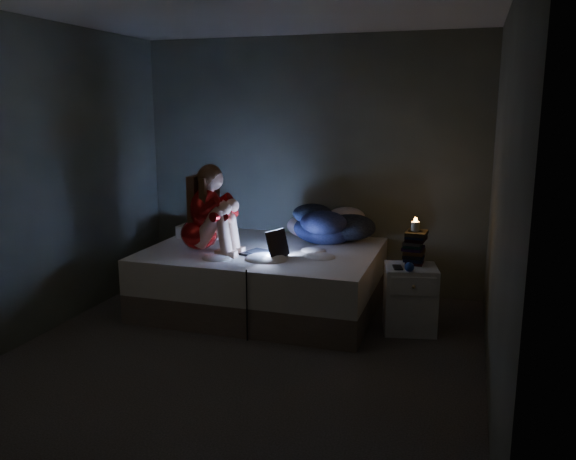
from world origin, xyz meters
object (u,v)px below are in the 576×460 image
at_px(candle, 415,225).
at_px(phone, 396,266).
at_px(bed, 264,278).
at_px(laptop, 263,241).
at_px(nightstand, 410,299).
at_px(woman, 199,208).

relative_size(candle, phone, 0.57).
relative_size(bed, laptop, 5.62).
xyz_separation_m(bed, laptop, (0.09, -0.25, 0.43)).
distance_m(bed, laptop, 0.50).
relative_size(bed, nightstand, 3.71).
bearing_deg(woman, bed, 33.97).
distance_m(woman, phone, 1.84).
height_order(laptop, phone, laptop).
bearing_deg(woman, phone, 5.65).
bearing_deg(bed, laptop, -69.71).
bearing_deg(nightstand, woman, 171.60).
xyz_separation_m(candle, phone, (-0.13, -0.16, -0.33)).
bearing_deg(nightstand, laptop, 171.24).
bearing_deg(bed, woman, -149.92).
height_order(woman, laptop, woman).
xyz_separation_m(laptop, candle, (1.32, 0.17, 0.20)).
bearing_deg(phone, woman, 178.05).
distance_m(bed, woman, 0.92).
distance_m(laptop, candle, 1.34).
relative_size(laptop, phone, 2.70).
distance_m(laptop, phone, 1.19).
distance_m(candle, phone, 0.39).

